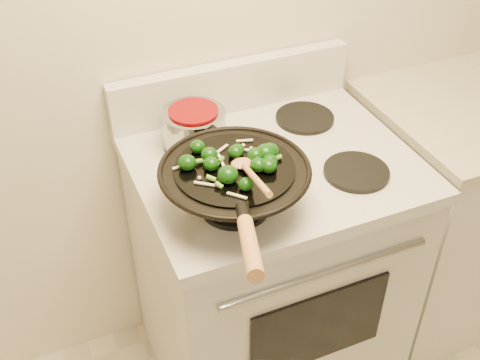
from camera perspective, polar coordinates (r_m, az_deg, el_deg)
name	(u,v)px	position (r m, az deg, el deg)	size (l,w,h in m)	color
stove	(268,269)	(2.00, 2.68, -8.45)	(0.78, 0.67, 1.08)	silver
counter_unit	(474,201)	(2.44, 21.27, -1.87)	(0.87, 0.62, 0.91)	white
wok	(235,185)	(1.48, -0.49, -0.47)	(0.38, 0.61, 0.21)	black
stirfry	(239,160)	(1.45, -0.11, 1.93)	(0.26, 0.24, 0.04)	#0B3408
wooden_spoon	(250,172)	(1.38, 0.93, 0.77)	(0.08, 0.26, 0.11)	#B98249
saucepan	(194,127)	(1.72, -4.34, 5.06)	(0.18, 0.29, 0.11)	#95999D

